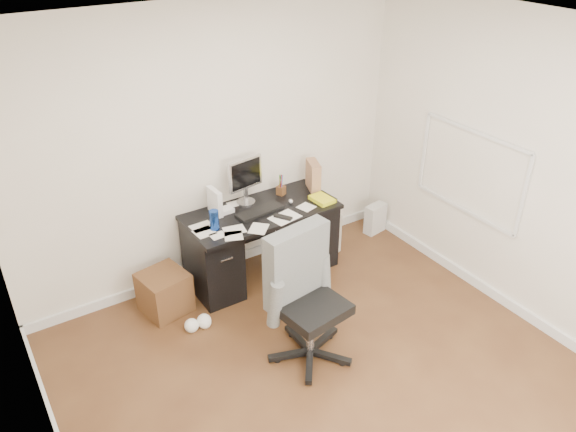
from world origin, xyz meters
name	(u,v)px	position (x,y,z in m)	size (l,w,h in m)	color
ground	(335,386)	(0.00, 0.00, 0.00)	(4.00, 4.00, 0.00)	#462916
room_shell	(346,202)	(0.03, 0.03, 1.66)	(4.02, 4.02, 2.71)	beige
desk	(262,240)	(0.30, 1.65, 0.40)	(1.50, 0.70, 0.75)	black
loose_papers	(246,218)	(0.10, 1.60, 0.75)	(1.10, 0.60, 0.00)	white
lcd_monitor	(245,181)	(0.25, 1.86, 1.00)	(0.39, 0.22, 0.49)	silver
keyboard	(260,211)	(0.27, 1.62, 0.76)	(0.48, 0.16, 0.03)	black
computer_mouse	(291,202)	(0.61, 1.60, 0.78)	(0.05, 0.05, 0.05)	silver
travel_mug	(214,220)	(-0.24, 1.57, 0.85)	(0.09, 0.09, 0.19)	#163C9C
white_binder	(215,202)	(-0.10, 1.83, 0.88)	(0.10, 0.22, 0.26)	white
magazine_file	(313,176)	(0.99, 1.75, 0.90)	(0.13, 0.26, 0.30)	#9C6D4B
pen_cup	(281,185)	(0.64, 1.83, 0.86)	(0.09, 0.09, 0.23)	brown
yellow_book	(322,199)	(0.92, 1.49, 0.77)	(0.18, 0.23, 0.04)	#F3F31A
paper_remote	(285,216)	(0.42, 1.41, 0.76)	(0.28, 0.22, 0.02)	white
office_chair	(311,301)	(0.03, 0.40, 0.59)	(0.66, 0.66, 1.17)	#4F524F
pc_tower	(320,231)	(1.07, 1.73, 0.22)	(0.20, 0.45, 0.45)	#B0AC9E
shopping_bag	(375,218)	(1.82, 1.67, 0.17)	(0.26, 0.18, 0.35)	silver
wicker_basket	(165,292)	(-0.77, 1.64, 0.20)	(0.40, 0.40, 0.40)	#462A15
desk_printer	(222,269)	(-0.09, 1.81, 0.10)	(0.34, 0.28, 0.20)	slate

